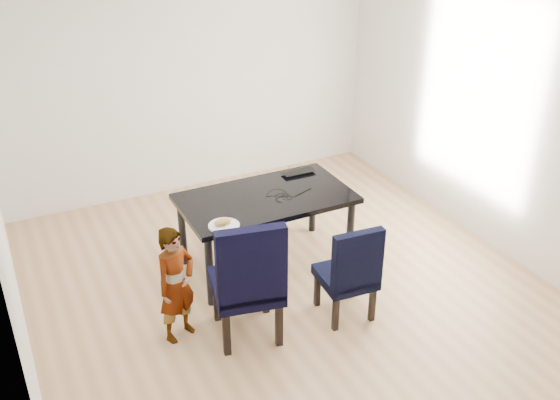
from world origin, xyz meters
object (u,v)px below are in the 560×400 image
child (176,284)px  laptop (296,170)px  dining_table (266,231)px  chair_left (246,276)px  plate (224,226)px  chair_right (346,269)px

child → laptop: bearing=7.5°
dining_table → chair_left: bearing=-124.2°
dining_table → chair_left: size_ratio=1.42×
chair_left → plate: 0.55m
dining_table → child: 1.29m
dining_table → chair_left: 1.06m
dining_table → laptop: laptop is taller
plate → laptop: 1.28m
chair_left → plate: bearing=98.6°
plate → chair_right: bearing=-38.0°
dining_table → child: size_ratio=1.57×
chair_right → plate: (-0.83, 0.65, 0.30)m
dining_table → laptop: (0.51, 0.35, 0.39)m
chair_left → plate: (0.03, 0.51, 0.19)m
chair_left → child: size_ratio=1.11×
laptop → chair_right: bearing=80.7°
dining_table → child: child is taller
child → chair_left: bearing=-46.7°
dining_table → plate: 0.76m
chair_right → child: bearing=170.5°
chair_right → child: 1.42m
plate → chair_left: bearing=-92.9°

